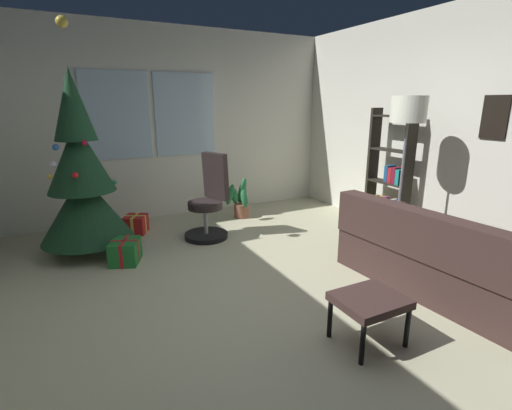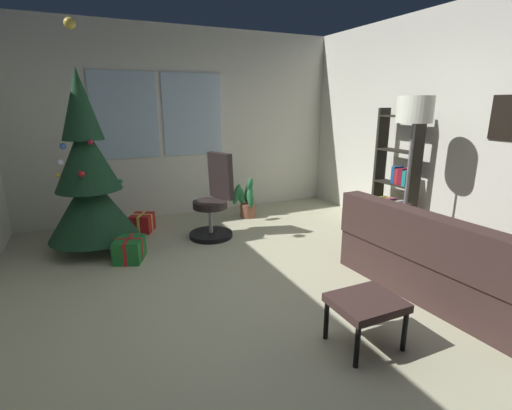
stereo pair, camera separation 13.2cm
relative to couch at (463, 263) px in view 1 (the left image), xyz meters
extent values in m
cube|color=#BBB895|center=(-1.58, 0.72, -0.33)|extent=(4.87, 5.88, 0.10)
cube|color=silver|center=(-1.58, 3.71, 1.11)|extent=(4.87, 0.10, 2.77)
cube|color=silver|center=(-2.43, 3.65, 1.24)|extent=(0.90, 0.03, 1.20)
cube|color=silver|center=(-1.46, 3.65, 1.24)|extent=(0.90, 0.03, 1.20)
cube|color=silver|center=(0.90, 0.72, 1.11)|extent=(0.10, 5.88, 2.77)
cube|color=black|center=(0.84, 0.43, 1.27)|extent=(0.02, 0.27, 0.44)
cube|color=#3A2724|center=(-0.09, 0.10, -0.08)|extent=(1.01, 1.98, 0.39)
cube|color=#3A2724|center=(-0.45, 0.08, 0.31)|extent=(0.31, 1.94, 0.41)
cube|color=#3A2724|center=(-0.14, 0.99, 0.21)|extent=(0.90, 0.19, 0.20)
cube|color=red|center=(-0.33, 0.07, 0.28)|extent=(0.19, 0.40, 0.41)
cube|color=beige|center=(-0.32, -0.19, 0.28)|extent=(0.17, 0.41, 0.41)
cube|color=#9F3B2D|center=(-0.33, -0.03, 0.28)|extent=(0.18, 0.40, 0.41)
cube|color=#3A2724|center=(-1.31, -0.19, 0.05)|extent=(0.48, 0.41, 0.06)
cylinder|color=black|center=(-1.52, -0.36, -0.13)|extent=(0.04, 0.04, 0.31)
cylinder|color=black|center=(-1.10, -0.36, -0.13)|extent=(0.04, 0.04, 0.31)
cylinder|color=black|center=(-1.52, -0.01, -0.13)|extent=(0.04, 0.04, 0.31)
cylinder|color=black|center=(-1.10, -0.01, -0.13)|extent=(0.04, 0.04, 0.31)
cylinder|color=#4C331E|center=(-3.00, 2.61, -0.20)|extent=(0.12, 0.12, 0.16)
cone|color=#193D24|center=(-3.00, 2.61, 0.26)|extent=(1.01, 1.01, 0.77)
cone|color=#193D24|center=(-3.00, 2.61, 0.84)|extent=(0.72, 0.72, 0.77)
cone|color=#193D24|center=(-3.00, 2.61, 1.41)|extent=(0.44, 0.44, 0.77)
sphere|color=red|center=(-3.06, 2.31, 0.69)|extent=(0.06, 0.06, 0.06)
sphere|color=gold|center=(-3.30, 2.51, 0.66)|extent=(0.05, 0.05, 0.05)
sphere|color=silver|center=(-3.25, 2.48, 0.80)|extent=(0.07, 0.07, 0.07)
sphere|color=blue|center=(-3.21, 2.48, 0.97)|extent=(0.07, 0.07, 0.07)
sphere|color=#1E8C4C|center=(-2.65, 2.62, 0.52)|extent=(0.05, 0.05, 0.05)
sphere|color=#B21433|center=(-2.94, 2.38, 1.01)|extent=(0.06, 0.06, 0.06)
sphere|color=#F2D14C|center=(-3.00, 2.61, 2.21)|extent=(0.12, 0.12, 0.12)
cube|color=red|center=(-2.40, 3.04, -0.16)|extent=(0.38, 0.39, 0.24)
cube|color=#EAD84C|center=(-2.40, 3.04, -0.16)|extent=(0.17, 0.29, 0.25)
cube|color=#EAD84C|center=(-2.40, 3.04, -0.16)|extent=(0.27, 0.16, 0.25)
cube|color=#1E722D|center=(-2.67, 2.09, -0.16)|extent=(0.40, 0.43, 0.25)
cube|color=red|center=(-2.67, 2.09, -0.16)|extent=(0.17, 0.34, 0.26)
cube|color=red|center=(-2.67, 2.09, -0.16)|extent=(0.29, 0.14, 0.26)
cylinder|color=black|center=(-1.62, 2.43, -0.25)|extent=(0.56, 0.56, 0.06)
cylinder|color=#B2B2B7|center=(-1.62, 2.43, -0.03)|extent=(0.05, 0.05, 0.38)
cylinder|color=black|center=(-1.62, 2.43, 0.16)|extent=(0.44, 0.44, 0.09)
cube|color=black|center=(-1.44, 2.50, 0.51)|extent=(0.25, 0.41, 0.60)
cube|color=black|center=(0.63, 1.27, 0.54)|extent=(0.18, 0.04, 1.64)
cube|color=black|center=(0.63, 1.87, 0.54)|extent=(0.18, 0.04, 1.64)
cube|color=black|center=(0.63, 1.57, -0.03)|extent=(0.18, 0.56, 0.02)
cube|color=black|center=(0.63, 1.57, 0.40)|extent=(0.18, 0.56, 0.02)
cube|color=black|center=(0.63, 1.57, 0.83)|extent=(0.18, 0.56, 0.02)
cube|color=black|center=(0.63, 1.57, 1.26)|extent=(0.18, 0.56, 0.02)
cube|color=maroon|center=(0.64, 1.36, 0.08)|extent=(0.16, 0.06, 0.20)
cube|color=navy|center=(0.66, 1.42, 0.09)|extent=(0.13, 0.05, 0.21)
cube|color=beige|center=(0.65, 1.48, 0.08)|extent=(0.15, 0.05, 0.21)
cube|color=#2B5E35|center=(0.64, 1.54, 0.07)|extent=(0.16, 0.07, 0.18)
cube|color=#863165|center=(0.65, 1.62, 0.08)|extent=(0.16, 0.05, 0.21)
cube|color=#AF6B25|center=(0.65, 1.68, 0.08)|extent=(0.16, 0.05, 0.20)
cube|color=#494D52|center=(0.66, 1.73, 0.07)|extent=(0.14, 0.04, 0.19)
cube|color=olive|center=(0.65, 1.80, 0.08)|extent=(0.14, 0.05, 0.19)
cube|color=#187B7B|center=(0.64, 1.36, 0.51)|extent=(0.17, 0.06, 0.20)
cube|color=maroon|center=(0.64, 1.43, 0.52)|extent=(0.17, 0.07, 0.21)
cube|color=#A41D23|center=(0.64, 1.50, 0.51)|extent=(0.16, 0.05, 0.20)
cube|color=navy|center=(0.65, 1.56, 0.52)|extent=(0.16, 0.05, 0.22)
cylinder|color=slate|center=(0.23, 1.00, -0.27)|extent=(0.28, 0.28, 0.03)
cylinder|color=slate|center=(0.23, 1.00, 0.48)|extent=(0.03, 0.03, 1.46)
cylinder|color=white|center=(0.23, 1.00, 1.35)|extent=(0.38, 0.38, 0.28)
cylinder|color=#905640|center=(-0.82, 3.05, -0.18)|extent=(0.23, 0.23, 0.20)
ellipsoid|color=#256E3C|center=(-0.98, 3.11, 0.08)|extent=(0.22, 0.15, 0.34)
ellipsoid|color=#256E3C|center=(-0.86, 2.86, 0.06)|extent=(0.14, 0.17, 0.29)
ellipsoid|color=#256E3C|center=(-0.78, 3.10, 0.13)|extent=(0.20, 0.23, 0.43)
ellipsoid|color=#256E3C|center=(-0.78, 3.09, 0.05)|extent=(0.17, 0.20, 0.28)
ellipsoid|color=#256E3C|center=(-0.91, 3.10, 0.05)|extent=(0.18, 0.16, 0.28)
camera|label=1|loc=(-3.12, -1.94, 1.41)|focal=26.16mm
camera|label=2|loc=(-3.00, -2.00, 1.41)|focal=26.16mm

